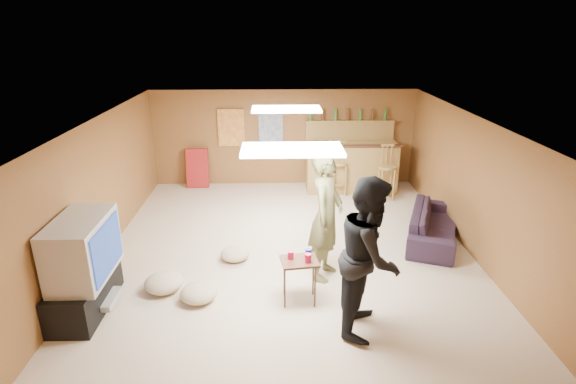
{
  "coord_description": "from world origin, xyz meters",
  "views": [
    {
      "loc": [
        -0.2,
        -6.63,
        3.56
      ],
      "look_at": [
        0.0,
        0.2,
        1.0
      ],
      "focal_mm": 28.0,
      "sensor_mm": 36.0,
      "label": 1
    }
  ],
  "objects_px": {
    "tv_body": "(82,249)",
    "tray_table": "(299,281)",
    "bar_counter": "(351,167)",
    "person_olive": "(326,216)",
    "sofa": "(434,225)",
    "person_black": "(370,256)"
  },
  "relations": [
    {
      "from": "tv_body",
      "to": "tray_table",
      "type": "bearing_deg",
      "value": 2.25
    },
    {
      "from": "bar_counter",
      "to": "person_olive",
      "type": "bearing_deg",
      "value": -104.89
    },
    {
      "from": "sofa",
      "to": "tray_table",
      "type": "xyz_separation_m",
      "value": [
        -2.44,
        -1.81,
        0.04
      ]
    },
    {
      "from": "person_black",
      "to": "bar_counter",
      "type": "bearing_deg",
      "value": 10.98
    },
    {
      "from": "sofa",
      "to": "tv_body",
      "type": "bearing_deg",
      "value": 131.67
    },
    {
      "from": "tv_body",
      "to": "person_black",
      "type": "height_order",
      "value": "person_black"
    },
    {
      "from": "sofa",
      "to": "tray_table",
      "type": "bearing_deg",
      "value": 147.94
    },
    {
      "from": "person_black",
      "to": "sofa",
      "type": "xyz_separation_m",
      "value": [
        1.64,
        2.36,
        -0.7
      ]
    },
    {
      "from": "tv_body",
      "to": "person_black",
      "type": "distance_m",
      "value": 3.59
    },
    {
      "from": "bar_counter",
      "to": "tray_table",
      "type": "xyz_separation_m",
      "value": [
        -1.39,
        -4.34,
        -0.23
      ]
    },
    {
      "from": "person_olive",
      "to": "person_black",
      "type": "xyz_separation_m",
      "value": [
        0.39,
        -1.21,
        0.01
      ]
    },
    {
      "from": "person_olive",
      "to": "person_black",
      "type": "relative_size",
      "value": 0.99
    },
    {
      "from": "bar_counter",
      "to": "person_black",
      "type": "relative_size",
      "value": 1.02
    },
    {
      "from": "tray_table",
      "to": "sofa",
      "type": "bearing_deg",
      "value": 36.51
    },
    {
      "from": "bar_counter",
      "to": "person_black",
      "type": "distance_m",
      "value": 4.94
    },
    {
      "from": "bar_counter",
      "to": "sofa",
      "type": "relative_size",
      "value": 1.05
    },
    {
      "from": "tv_body",
      "to": "person_black",
      "type": "relative_size",
      "value": 0.56
    },
    {
      "from": "tv_body",
      "to": "sofa",
      "type": "bearing_deg",
      "value": 20.24
    },
    {
      "from": "tv_body",
      "to": "person_black",
      "type": "xyz_separation_m",
      "value": [
        3.56,
        -0.44,
        0.08
      ]
    },
    {
      "from": "tray_table",
      "to": "person_olive",
      "type": "bearing_deg",
      "value": 58.01
    },
    {
      "from": "bar_counter",
      "to": "person_black",
      "type": "height_order",
      "value": "person_black"
    },
    {
      "from": "tv_body",
      "to": "person_olive",
      "type": "distance_m",
      "value": 3.27
    }
  ]
}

